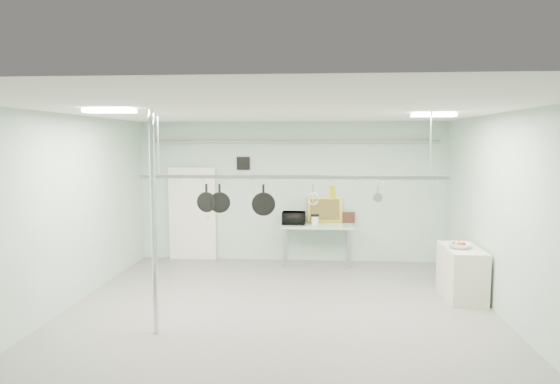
# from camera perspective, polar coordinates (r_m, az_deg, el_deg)

# --- Properties ---
(floor) EXTENTS (8.00, 8.00, 0.00)m
(floor) POSITION_cam_1_polar(r_m,az_deg,el_deg) (7.92, -0.33, -14.52)
(floor) COLOR gray
(floor) RESTS_ON ground
(ceiling) EXTENTS (7.00, 8.00, 0.02)m
(ceiling) POSITION_cam_1_polar(r_m,az_deg,el_deg) (7.44, -0.34, 9.20)
(ceiling) COLOR silver
(ceiling) RESTS_ON back_wall
(back_wall) EXTENTS (7.00, 0.02, 3.20)m
(back_wall) POSITION_cam_1_polar(r_m,az_deg,el_deg) (11.47, 1.27, 0.04)
(back_wall) COLOR #A8C9B9
(back_wall) RESTS_ON floor
(right_wall) EXTENTS (0.02, 8.00, 3.20)m
(right_wall) POSITION_cam_1_polar(r_m,az_deg,el_deg) (8.03, 25.38, -2.99)
(right_wall) COLOR #A8C9B9
(right_wall) RESTS_ON floor
(door) EXTENTS (1.10, 0.10, 2.20)m
(door) POSITION_cam_1_polar(r_m,az_deg,el_deg) (11.83, -9.96, -2.56)
(door) COLOR silver
(door) RESTS_ON floor
(wall_vent) EXTENTS (0.30, 0.04, 0.30)m
(wall_vent) POSITION_cam_1_polar(r_m,az_deg,el_deg) (11.51, -4.21, 3.29)
(wall_vent) COLOR black
(wall_vent) RESTS_ON back_wall
(conduit_pipe) EXTENTS (6.60, 0.07, 0.07)m
(conduit_pipe) POSITION_cam_1_polar(r_m,az_deg,el_deg) (11.32, 1.26, 5.79)
(conduit_pipe) COLOR gray
(conduit_pipe) RESTS_ON back_wall
(chrome_pole) EXTENTS (0.08, 0.08, 3.20)m
(chrome_pole) POSITION_cam_1_polar(r_m,az_deg,el_deg) (7.27, -14.23, -3.47)
(chrome_pole) COLOR silver
(chrome_pole) RESTS_ON floor
(prep_table) EXTENTS (1.60, 0.70, 0.91)m
(prep_table) POSITION_cam_1_polar(r_m,az_deg,el_deg) (11.17, 4.24, -4.11)
(prep_table) COLOR #A4C1AD
(prep_table) RESTS_ON floor
(side_cabinet) EXTENTS (0.60, 1.20, 0.90)m
(side_cabinet) POSITION_cam_1_polar(r_m,az_deg,el_deg) (9.45, 20.05, -8.65)
(side_cabinet) COLOR beige
(side_cabinet) RESTS_ON floor
(pot_rack) EXTENTS (4.80, 0.06, 1.00)m
(pot_rack) POSITION_cam_1_polar(r_m,az_deg,el_deg) (7.73, 1.32, 1.94)
(pot_rack) COLOR #B7B7BC
(pot_rack) RESTS_ON ceiling
(light_panel_left) EXTENTS (0.65, 0.30, 0.05)m
(light_panel_left) POSITION_cam_1_polar(r_m,az_deg,el_deg) (7.18, -18.88, 8.77)
(light_panel_left) COLOR white
(light_panel_left) RESTS_ON ceiling
(light_panel_right) EXTENTS (0.65, 0.30, 0.05)m
(light_panel_right) POSITION_cam_1_polar(r_m,az_deg,el_deg) (8.21, 17.14, 8.41)
(light_panel_right) COLOR white
(light_panel_right) RESTS_ON ceiling
(microwave) EXTENTS (0.52, 0.36, 0.28)m
(microwave) POSITION_cam_1_polar(r_m,az_deg,el_deg) (11.17, 1.59, -2.99)
(microwave) COLOR black
(microwave) RESTS_ON prep_table
(coffee_canister) EXTENTS (0.19, 0.19, 0.20)m
(coffee_canister) POSITION_cam_1_polar(r_m,az_deg,el_deg) (11.06, 4.02, -3.30)
(coffee_canister) COLOR silver
(coffee_canister) RESTS_ON prep_table
(painting_large) EXTENTS (0.79, 0.18, 0.58)m
(painting_large) POSITION_cam_1_polar(r_m,az_deg,el_deg) (11.41, 5.15, -2.06)
(painting_large) COLOR gold
(painting_large) RESTS_ON prep_table
(painting_small) EXTENTS (0.30, 0.08, 0.25)m
(painting_small) POSITION_cam_1_polar(r_m,az_deg,el_deg) (11.45, 7.81, -2.90)
(painting_small) COLOR black
(painting_small) RESTS_ON prep_table
(fruit_bowl) EXTENTS (0.50, 0.50, 0.09)m
(fruit_bowl) POSITION_cam_1_polar(r_m,az_deg,el_deg) (9.25, 19.77, -5.79)
(fruit_bowl) COLOR silver
(fruit_bowl) RESTS_ON side_cabinet
(skillet_left) EXTENTS (0.32, 0.10, 0.44)m
(skillet_left) POSITION_cam_1_polar(r_m,az_deg,el_deg) (7.95, -8.40, -0.66)
(skillet_left) COLOR black
(skillet_left) RESTS_ON pot_rack
(skillet_mid) EXTENTS (0.33, 0.10, 0.45)m
(skillet_mid) POSITION_cam_1_polar(r_m,az_deg,el_deg) (7.90, -6.92, -0.71)
(skillet_mid) COLOR black
(skillet_mid) RESTS_ON pot_rack
(skillet_right) EXTENTS (0.37, 0.09, 0.51)m
(skillet_right) POSITION_cam_1_polar(r_m,az_deg,el_deg) (7.80, -1.90, -0.96)
(skillet_right) COLOR black
(skillet_right) RESTS_ON pot_rack
(whisk) EXTENTS (0.22, 0.22, 0.31)m
(whisk) POSITION_cam_1_polar(r_m,az_deg,el_deg) (7.75, 3.81, -0.29)
(whisk) COLOR #A3A3A7
(whisk) RESTS_ON pot_rack
(grater) EXTENTS (0.10, 0.05, 0.24)m
(grater) POSITION_cam_1_polar(r_m,az_deg,el_deg) (7.75, 6.02, -0.04)
(grater) COLOR gold
(grater) RESTS_ON pot_rack
(saucepan) EXTENTS (0.15, 0.11, 0.27)m
(saucepan) POSITION_cam_1_polar(r_m,az_deg,el_deg) (7.80, 11.11, -0.18)
(saucepan) COLOR silver
(saucepan) RESTS_ON pot_rack
(fruit_cluster) EXTENTS (0.24, 0.24, 0.09)m
(fruit_cluster) POSITION_cam_1_polar(r_m,az_deg,el_deg) (9.24, 19.77, -5.54)
(fruit_cluster) COLOR #A40F1C
(fruit_cluster) RESTS_ON fruit_bowl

